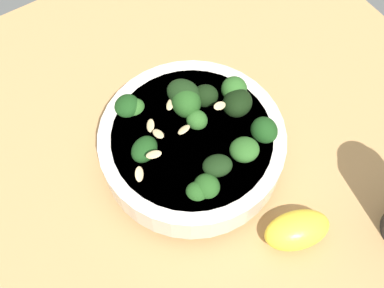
# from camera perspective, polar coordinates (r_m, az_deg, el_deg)

# --- Properties ---
(ground_plane) EXTENTS (0.72, 0.72, 0.05)m
(ground_plane) POSITION_cam_1_polar(r_m,az_deg,el_deg) (0.63, 1.43, -0.73)
(ground_plane) COLOR tan
(bowl_of_broccoli) EXTENTS (0.22, 0.22, 0.10)m
(bowl_of_broccoli) POSITION_cam_1_polar(r_m,az_deg,el_deg) (0.56, 0.18, 0.29)
(bowl_of_broccoli) COLOR silver
(bowl_of_broccoli) RESTS_ON ground_plane
(lemon_wedge) EXTENTS (0.09, 0.07, 0.04)m
(lemon_wedge) POSITION_cam_1_polar(r_m,az_deg,el_deg) (0.55, 12.84, -10.32)
(lemon_wedge) COLOR yellow
(lemon_wedge) RESTS_ON ground_plane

